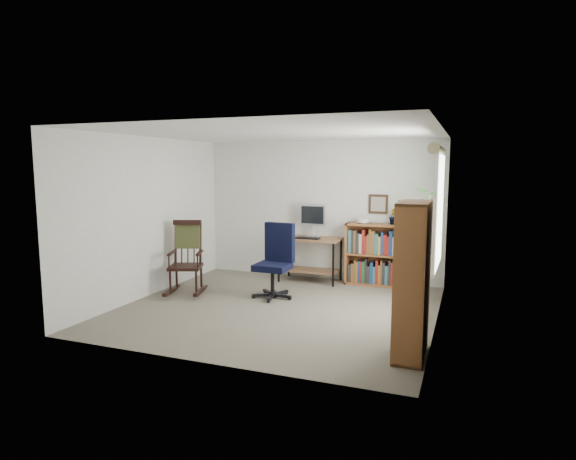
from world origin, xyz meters
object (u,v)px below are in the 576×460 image
at_px(rocking_chair, 185,257).
at_px(tall_bookshelf, 412,280).
at_px(office_chair, 272,261).
at_px(low_bookshelf, 375,255).
at_px(desk, 310,259).

distance_m(rocking_chair, tall_bookshelf, 3.81).
height_order(office_chair, rocking_chair, rocking_chair).
height_order(office_chair, low_bookshelf, office_chair).
bearing_deg(office_chair, tall_bookshelf, -28.50).
xyz_separation_m(office_chair, rocking_chair, (-1.36, -0.23, 0.01)).
relative_size(desk, tall_bookshelf, 0.65).
xyz_separation_m(low_bookshelf, tall_bookshelf, (0.91, -2.90, 0.29)).
relative_size(low_bookshelf, tall_bookshelf, 0.64).
xyz_separation_m(office_chair, low_bookshelf, (1.29, 1.34, -0.05)).
height_order(low_bookshelf, tall_bookshelf, tall_bookshelf).
bearing_deg(tall_bookshelf, office_chair, 144.66).
relative_size(desk, low_bookshelf, 1.02).
bearing_deg(low_bookshelf, desk, -173.76).
bearing_deg(tall_bookshelf, low_bookshelf, 107.49).
bearing_deg(rocking_chair, tall_bookshelf, -41.15).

